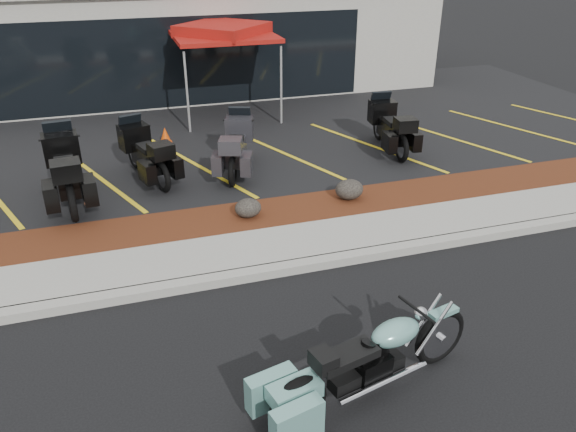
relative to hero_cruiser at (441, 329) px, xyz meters
name	(u,v)px	position (x,y,z in m)	size (l,w,h in m)	color
ground	(261,311)	(-1.88, 1.72, -0.52)	(90.00, 90.00, 0.00)	black
curb	(246,275)	(-1.88, 2.62, -0.45)	(24.00, 0.25, 0.15)	gray
sidewalk	(237,253)	(-1.88, 3.32, -0.45)	(24.00, 1.20, 0.15)	gray
mulch_bed	(222,222)	(-1.88, 4.52, -0.44)	(24.00, 1.20, 0.16)	#38160C
upper_lot	(183,134)	(-1.88, 9.92, -0.45)	(26.00, 9.60, 0.15)	black
dealership_building	(153,26)	(-1.88, 16.19, 1.48)	(18.00, 8.16, 4.00)	gray
boulder_mid	(248,208)	(-1.39, 4.45, -0.19)	(0.50, 0.42, 0.36)	black
boulder_right	(349,189)	(0.73, 4.61, -0.16)	(0.57, 0.48, 0.40)	black
hero_cruiser	(441,329)	(0.00, 0.00, 0.00)	(2.98, 0.75, 1.05)	#669E96
touring_black_front	(62,154)	(-4.69, 7.04, 0.34)	(2.44, 0.93, 1.42)	black
touring_black_mid	(133,142)	(-3.24, 7.60, 0.26)	(2.17, 0.83, 1.26)	black
touring_grey	(240,133)	(-0.82, 7.45, 0.26)	(2.18, 0.83, 1.27)	#2A2A2E
touring_black_rear	(380,116)	(2.87, 7.72, 0.26)	(2.18, 0.83, 1.27)	black
traffic_cone	(165,136)	(-2.41, 9.08, -0.16)	(0.31, 0.31, 0.42)	#D04206
popup_canopy	(223,33)	(-0.39, 11.11, 1.95)	(3.11, 3.11, 2.56)	silver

